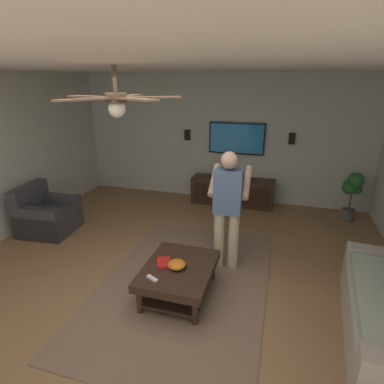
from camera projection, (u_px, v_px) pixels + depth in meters
ground_plane at (152, 310)px, 3.54m from camera, size 9.02×9.02×0.00m
wall_back_tv at (221, 139)px, 6.53m from camera, size 0.10×6.22×2.62m
ceiling_slab at (139, 55)px, 2.63m from camera, size 7.72×6.22×0.10m
area_rug at (184, 284)px, 3.97m from camera, size 3.10×2.05×0.01m
armchair at (47, 216)px, 5.30m from camera, size 0.87×0.88×0.82m
coffee_table at (179, 274)px, 3.69m from camera, size 1.00×0.80×0.40m
media_console at (232, 191)px, 6.49m from camera, size 0.45×1.70×0.55m
tv at (237, 138)px, 6.35m from camera, size 0.05×1.14×0.64m
person_standing at (228, 204)px, 4.08m from camera, size 0.54×0.54×1.64m
potted_plant_tall at (352, 190)px, 5.67m from camera, size 0.36×0.35×0.92m
bowl at (177, 265)px, 3.61m from camera, size 0.21×0.21×0.09m
remote_white at (152, 278)px, 3.41m from camera, size 0.11×0.15×0.02m
remote_black at (180, 267)px, 3.62m from camera, size 0.05×0.15×0.02m
book at (164, 263)px, 3.69m from camera, size 0.27×0.24×0.04m
vase_round at (233, 174)px, 6.34m from camera, size 0.22×0.22×0.22m
wall_speaker_left at (292, 139)px, 6.06m from camera, size 0.06×0.12×0.22m
wall_speaker_right at (187, 135)px, 6.63m from camera, size 0.06×0.12×0.22m
ceiling_fan at (117, 101)px, 2.85m from camera, size 1.19×1.15×0.46m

